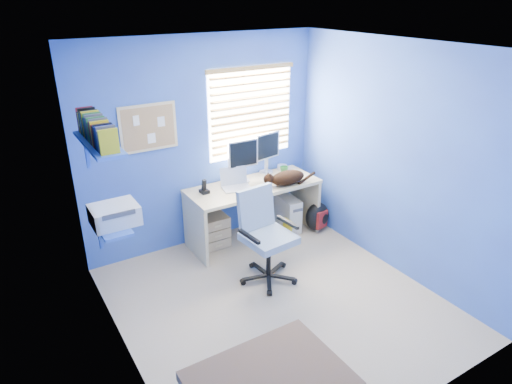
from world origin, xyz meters
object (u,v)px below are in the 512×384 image
desk (254,212)px  cat (288,178)px  tower_pc (287,213)px  office_chair (266,247)px  laptop (236,180)px

desk → cat: 0.62m
cat → tower_pc: cat is taller
tower_pc → cat: bearing=-123.5°
desk → cat: cat is taller
tower_pc → office_chair: 1.20m
desk → tower_pc: desk is taller
laptop → desk: bearing=10.7°
laptop → office_chair: bearing=-85.0°
cat → desk: bearing=164.4°
office_chair → cat: bearing=41.1°
laptop → cat: laptop is taller
tower_pc → office_chair: size_ratio=0.44×
cat → laptop: bearing=173.5°
desk → cat: (0.37, -0.19, 0.45)m
desk → tower_pc: bearing=-0.8°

